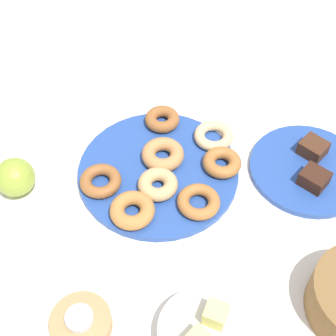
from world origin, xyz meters
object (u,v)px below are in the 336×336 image
(donut_7, at_px, (158,184))
(fruit_bowl, at_px, (203,335))
(donut_plate, at_px, (158,171))
(brownie_near, at_px, (313,148))
(apple, at_px, (15,177))
(candle_holder, at_px, (81,323))
(melon_chunk_left, at_px, (216,314))
(donut_6, at_px, (162,119))
(donut_4, at_px, (222,162))
(cake_plate, at_px, (308,169))
(brownie_far, at_px, (314,178))
(tealight, at_px, (79,318))
(donut_1, at_px, (163,154))
(donut_0, at_px, (199,202))
(donut_2, at_px, (101,181))
(donut_3, at_px, (132,210))
(donut_5, at_px, (214,136))

(donut_7, xyz_separation_m, fruit_bowl, (0.16, 0.27, -0.01))
(fruit_bowl, bearing_deg, donut_plate, -122.12)
(brownie_near, height_order, apple, apple)
(candle_holder, bearing_deg, melon_chunk_left, 134.59)
(donut_6, height_order, candle_holder, donut_6)
(donut_4, relative_size, cake_plate, 0.33)
(cake_plate, bearing_deg, brownie_far, 45.00)
(tealight, bearing_deg, donut_1, -154.93)
(donut_0, height_order, donut_7, donut_7)
(tealight, xyz_separation_m, melon_chunk_left, (-0.16, 0.16, 0.03))
(donut_2, distance_m, donut_4, 0.26)
(donut_3, height_order, donut_4, donut_3)
(brownie_far, distance_m, tealight, 0.54)
(fruit_bowl, bearing_deg, candle_holder, -50.67)
(donut_4, height_order, apple, apple)
(donut_1, bearing_deg, brownie_far, 123.38)
(apple, bearing_deg, donut_5, 152.82)
(donut_6, distance_m, fruit_bowl, 0.50)
(donut_5, xyz_separation_m, donut_7, (0.19, 0.01, 0.00))
(donut_plate, height_order, donut_0, donut_0)
(donut_2, height_order, donut_3, donut_3)
(donut_4, height_order, donut_6, same)
(donut_3, xyz_separation_m, melon_chunk_left, (0.05, 0.26, 0.03))
(donut_6, relative_size, brownie_near, 1.48)
(donut_3, relative_size, fruit_bowl, 0.59)
(donut_0, relative_size, candle_holder, 0.82)
(tealight, bearing_deg, donut_plate, -155.06)
(donut_1, relative_size, candle_holder, 0.87)
(fruit_bowl, distance_m, apple, 0.49)
(fruit_bowl, bearing_deg, apple, -85.06)
(donut_5, relative_size, donut_7, 1.06)
(donut_0, height_order, donut_2, same)
(donut_plate, relative_size, apple, 4.24)
(donut_1, height_order, donut_4, donut_1)
(donut_1, xyz_separation_m, melon_chunk_left, (0.20, 0.33, 0.03))
(donut_3, height_order, cake_plate, donut_3)
(donut_4, bearing_deg, tealight, 8.21)
(cake_plate, distance_m, apple, 0.62)
(donut_0, height_order, apple, apple)
(brownie_far, bearing_deg, candle_holder, -10.87)
(donut_2, distance_m, apple, 0.17)
(donut_2, distance_m, tealight, 0.30)
(donut_plate, distance_m, donut_3, 0.13)
(donut_plate, relative_size, cake_plate, 1.37)
(donut_3, relative_size, brownie_far, 1.67)
(donut_plate, height_order, donut_7, donut_7)
(donut_5, relative_size, fruit_bowl, 0.58)
(donut_0, height_order, donut_5, same)
(donut_1, xyz_separation_m, donut_5, (-0.12, 0.04, -0.00))
(donut_plate, distance_m, donut_0, 0.13)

